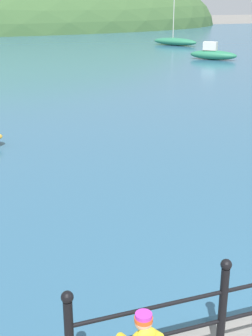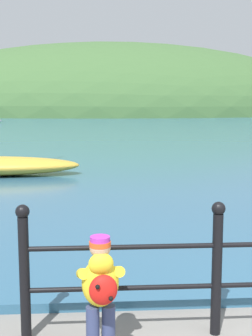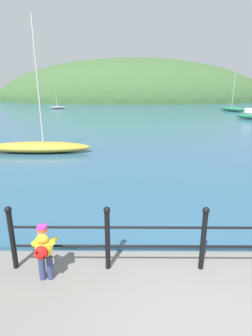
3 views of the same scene
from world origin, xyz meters
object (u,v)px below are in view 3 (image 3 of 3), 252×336
object	(u,v)px
boat_white_sailboat	(251,116)
boat_far_left	(58,107)
child_in_coat	(44,248)
boat_nearest_quay	(38,147)
boat_mid_harbor	(233,109)

from	to	relation	value
boat_white_sailboat	boat_far_left	bearing A→B (deg)	149.19
child_in_coat	boat_nearest_quay	size ratio (longest dim) A/B	0.17
boat_white_sailboat	boat_nearest_quay	xyz separation A→B (m)	(-16.77, -14.27, -0.08)
boat_mid_harbor	boat_far_left	xyz separation A→B (m)	(-24.80, 4.33, -0.10)
boat_white_sailboat	child_in_coat	bearing A→B (deg)	-120.81
child_in_coat	boat_white_sailboat	size ratio (longest dim) A/B	0.37
child_in_coat	boat_far_left	distance (m)	37.97
boat_white_sailboat	boat_nearest_quay	bearing A→B (deg)	-139.62
boat_far_left	boat_mid_harbor	bearing A→B (deg)	-9.91
boat_far_left	child_in_coat	bearing A→B (deg)	-75.91
boat_mid_harbor	boat_white_sailboat	xyz separation A→B (m)	(-1.79, -9.39, 0.03)
child_in_coat	boat_far_left	xyz separation A→B (m)	(-9.24, 36.82, -0.29)
boat_nearest_quay	boat_mid_harbor	bearing A→B (deg)	51.89
child_in_coat	boat_mid_harbor	world-z (taller)	boat_mid_harbor
boat_mid_harbor	boat_white_sailboat	size ratio (longest dim) A/B	1.82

